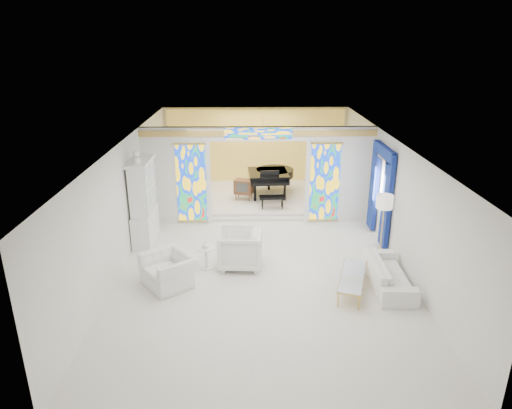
{
  "coord_description": "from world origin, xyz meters",
  "views": [
    {
      "loc": [
        -0.31,
        -11.35,
        5.44
      ],
      "look_at": [
        -0.1,
        0.2,
        1.22
      ],
      "focal_mm": 32.0,
      "sensor_mm": 36.0,
      "label": 1
    }
  ],
  "objects_px": {
    "grand_piano": "(271,175)",
    "tv_console": "(244,187)",
    "armchair_left": "(169,270)",
    "sofa": "(389,273)",
    "china_cabinet": "(143,202)",
    "coffee_table": "(352,276)",
    "armchair_right": "(240,249)"
  },
  "relations": [
    {
      "from": "sofa",
      "to": "grand_piano",
      "type": "height_order",
      "value": "grand_piano"
    },
    {
      "from": "tv_console",
      "to": "sofa",
      "type": "bearing_deg",
      "value": -43.22
    },
    {
      "from": "armchair_right",
      "to": "tv_console",
      "type": "relative_size",
      "value": 1.51
    },
    {
      "from": "armchair_left",
      "to": "grand_piano",
      "type": "relative_size",
      "value": 0.44
    },
    {
      "from": "sofa",
      "to": "china_cabinet",
      "type": "bearing_deg",
      "value": 68.8
    },
    {
      "from": "china_cabinet",
      "to": "sofa",
      "type": "bearing_deg",
      "value": -22.88
    },
    {
      "from": "china_cabinet",
      "to": "grand_piano",
      "type": "height_order",
      "value": "china_cabinet"
    },
    {
      "from": "china_cabinet",
      "to": "grand_piano",
      "type": "relative_size",
      "value": 1.03
    },
    {
      "from": "china_cabinet",
      "to": "grand_piano",
      "type": "bearing_deg",
      "value": 43.96
    },
    {
      "from": "armchair_right",
      "to": "coffee_table",
      "type": "height_order",
      "value": "armchair_right"
    },
    {
      "from": "armchair_left",
      "to": "grand_piano",
      "type": "bearing_deg",
      "value": 118.38
    },
    {
      "from": "grand_piano",
      "to": "armchair_left",
      "type": "bearing_deg",
      "value": -117.2
    },
    {
      "from": "armchair_left",
      "to": "tv_console",
      "type": "distance_m",
      "value": 5.75
    },
    {
      "from": "sofa",
      "to": "tv_console",
      "type": "bearing_deg",
      "value": 33.04
    },
    {
      "from": "grand_piano",
      "to": "tv_console",
      "type": "distance_m",
      "value": 1.18
    },
    {
      "from": "china_cabinet",
      "to": "coffee_table",
      "type": "bearing_deg",
      "value": -27.98
    },
    {
      "from": "china_cabinet",
      "to": "armchair_left",
      "type": "relative_size",
      "value": 2.36
    },
    {
      "from": "china_cabinet",
      "to": "coffee_table",
      "type": "xyz_separation_m",
      "value": [
        5.27,
        -2.8,
        -0.82
      ]
    },
    {
      "from": "coffee_table",
      "to": "tv_console",
      "type": "height_order",
      "value": "tv_console"
    },
    {
      "from": "armchair_left",
      "to": "china_cabinet",
      "type": "bearing_deg",
      "value": 165.06
    },
    {
      "from": "armchair_right",
      "to": "tv_console",
      "type": "bearing_deg",
      "value": -177.0
    },
    {
      "from": "china_cabinet",
      "to": "armchair_left",
      "type": "height_order",
      "value": "china_cabinet"
    },
    {
      "from": "sofa",
      "to": "tv_console",
      "type": "distance_m",
      "value": 6.56
    },
    {
      "from": "armchair_left",
      "to": "coffee_table",
      "type": "xyz_separation_m",
      "value": [
        4.23,
        -0.32,
        -0.03
      ]
    },
    {
      "from": "china_cabinet",
      "to": "tv_console",
      "type": "relative_size",
      "value": 3.84
    },
    {
      "from": "grand_piano",
      "to": "china_cabinet",
      "type": "bearing_deg",
      "value": -139.41
    },
    {
      "from": "grand_piano",
      "to": "coffee_table",
      "type": "bearing_deg",
      "value": -79.89
    },
    {
      "from": "sofa",
      "to": "coffee_table",
      "type": "bearing_deg",
      "value": 104.23
    },
    {
      "from": "grand_piano",
      "to": "tv_console",
      "type": "xyz_separation_m",
      "value": [
        -0.98,
        -0.61,
        -0.24
      ]
    },
    {
      "from": "armchair_right",
      "to": "coffee_table",
      "type": "relative_size",
      "value": 0.6
    },
    {
      "from": "coffee_table",
      "to": "tv_console",
      "type": "bearing_deg",
      "value": 113.48
    },
    {
      "from": "armchair_right",
      "to": "sofa",
      "type": "xyz_separation_m",
      "value": [
        3.47,
        -1.01,
        -0.18
      ]
    }
  ]
}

